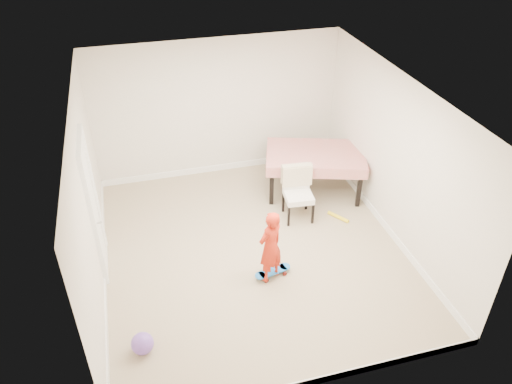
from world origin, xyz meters
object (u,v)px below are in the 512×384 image
object	(u,v)px
dining_table	(314,172)
dining_chair	(299,195)
child	(270,248)
skateboard	(273,273)
balloon	(142,344)

from	to	relation	value
dining_table	dining_chair	size ratio (longest dim) A/B	1.84
dining_table	child	xyz separation A→B (m)	(-1.42, -2.00, 0.17)
skateboard	balloon	xyz separation A→B (m)	(-1.94, -0.88, 0.10)
child	balloon	xyz separation A→B (m)	(-1.88, -0.82, -0.43)
dining_table	skateboard	bearing A→B (deg)	-107.26
balloon	dining_chair	bearing A→B (deg)	37.64
dining_chair	child	bearing A→B (deg)	-118.71
child	dining_chair	bearing A→B (deg)	-153.34
dining_chair	balloon	size ratio (longest dim) A/B	3.31
skateboard	balloon	world-z (taller)	balloon
skateboard	dining_chair	bearing A→B (deg)	44.12
dining_chair	balloon	xyz separation A→B (m)	(-2.76, -2.13, -0.32)
dining_chair	balloon	distance (m)	3.50
dining_table	dining_chair	world-z (taller)	dining_chair
dining_table	balloon	world-z (taller)	dining_table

